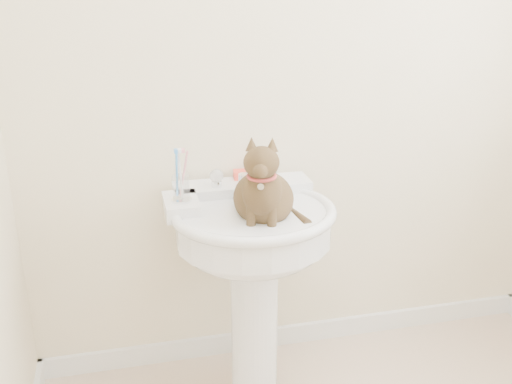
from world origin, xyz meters
TOP-DOWN VIEW (x-y plane):
  - wall_back at (0.00, 1.10)m, footprint 2.20×0.00m
  - baseboard_back at (0.00, 1.09)m, footprint 2.20×0.02m
  - pedestal_sink at (-0.26, 0.81)m, footprint 0.60×0.59m
  - faucet at (-0.26, 0.96)m, footprint 0.28×0.12m
  - soap_bar at (-0.24, 1.04)m, footprint 0.10×0.06m
  - toothbrush_cup at (-0.51, 0.86)m, footprint 0.07×0.07m
  - cat at (-0.24, 0.75)m, footprint 0.23×0.29m

SIDE VIEW (x-z plane):
  - baseboard_back at x=0.00m, z-range 0.00..0.09m
  - pedestal_sink at x=-0.26m, z-range 0.24..1.06m
  - soap_bar at x=-0.24m, z-range 0.83..0.86m
  - faucet at x=-0.26m, z-range 0.80..0.94m
  - cat at x=-0.24m, z-range 0.66..1.08m
  - toothbrush_cup at x=-0.51m, z-range 0.78..0.97m
  - wall_back at x=0.00m, z-range 0.00..2.50m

